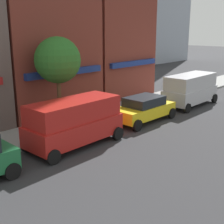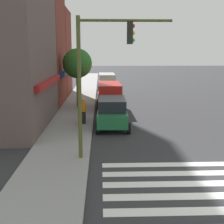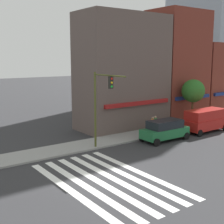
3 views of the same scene
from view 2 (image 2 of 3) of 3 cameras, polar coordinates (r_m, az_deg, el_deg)
name	(u,v)px [view 2 (image 2 of 3)]	position (r m, az deg, el deg)	size (l,w,h in m)	color
sidewalk_left	(45,190)	(11.87, -12.22, -13.78)	(120.00, 3.00, 0.15)	gray
storefront_row	(28,39)	(27.74, -15.05, 12.72)	(23.48, 5.30, 13.26)	brown
traffic_signal	(99,65)	(13.93, -2.33, 8.50)	(0.32, 4.17, 6.52)	#474C1E
suv_green	(112,112)	(20.93, 0.00, 0.08)	(4.74, 2.12, 1.94)	#1E6638
van_red	(110,95)	(26.76, -0.46, 3.04)	(5.03, 2.22, 2.34)	#B21E19
sedan_yellow	(108,92)	(32.43, -0.74, 3.65)	(4.42, 2.02, 1.59)	yellow
van_silver	(107,82)	(38.07, -0.95, 5.42)	(5.02, 2.22, 2.34)	#B7B7BC
pedestrian_orange_vest	(84,110)	(21.19, -5.18, 0.29)	(0.32, 0.32, 1.77)	#23232D
pedestrian_green_top	(81,109)	(21.77, -5.69, 0.56)	(0.32, 0.32, 1.77)	#23232D
street_tree	(77,64)	(27.86, -6.38, 8.80)	(2.60, 2.60, 5.12)	brown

